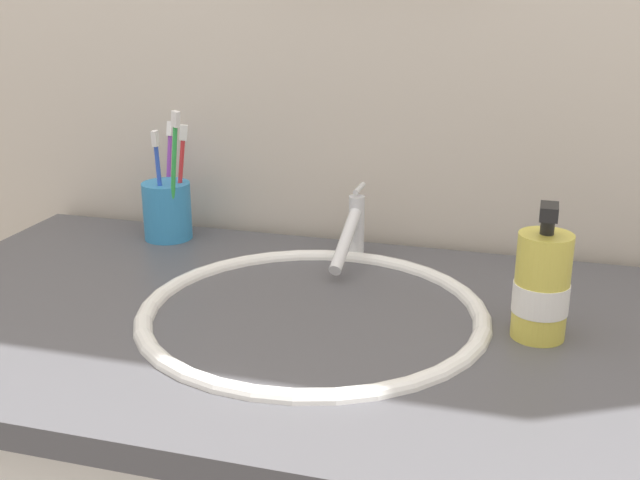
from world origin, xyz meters
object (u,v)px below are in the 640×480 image
Objects in this scene: faucet at (353,230)px; toothbrush_cup at (167,211)px; toothbrush_blue at (159,178)px; toothbrush_red at (181,173)px; toothbrush_purple at (169,168)px; toothbrush_green at (174,169)px; soap_dispenser at (542,287)px.

toothbrush_cup is (-0.31, 0.02, -0.00)m from faucet.
toothbrush_blue is (-0.32, 0.01, 0.06)m from faucet.
toothbrush_red is 0.05m from toothbrush_purple.
toothbrush_purple is at bearing 109.23° from toothbrush_cup.
toothbrush_green reaches higher than toothbrush_blue.
toothbrush_red is at bearing 100.96° from toothbrush_green.
soap_dispenser is (0.60, -0.26, -0.04)m from toothbrush_purple.
toothbrush_purple is (-0.02, 0.05, 0.06)m from toothbrush_cup.
toothbrush_blue is (-0.02, -0.03, -0.00)m from toothbrush_red.
toothbrush_red reaches higher than toothbrush_blue.
soap_dispenser is at bearing -35.03° from faucet.
faucet is 0.29m from toothbrush_green.
toothbrush_cup is at bearing 84.87° from toothbrush_blue.
toothbrush_red is 1.02× the size of toothbrush_purple.
soap_dispenser reaches higher than faucet.
toothbrush_cup is 0.53× the size of toothbrush_blue.
toothbrush_red is at bearing -43.13° from toothbrush_purple.
toothbrush_green is 0.04m from toothbrush_red.
toothbrush_red is 1.03× the size of toothbrush_blue.
soap_dispenser is at bearing -21.63° from toothbrush_red.
toothbrush_blue is 1.05× the size of soap_dispenser.
faucet is 0.96× the size of toothbrush_purple.
toothbrush_blue is at bearing -133.62° from toothbrush_red.
toothbrush_cup is at bearing -70.77° from toothbrush_purple.
toothbrush_purple is at bearing 102.90° from toothbrush_blue.
toothbrush_blue is 1.00× the size of toothbrush_purple.
toothbrush_purple is at bearing 168.23° from faucet.
toothbrush_red is 0.04m from toothbrush_blue.
toothbrush_purple reaches higher than soap_dispenser.
toothbrush_green is 0.04m from toothbrush_blue.
toothbrush_green is at bearing -79.04° from toothbrush_red.
faucet is 0.34m from toothbrush_purple.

